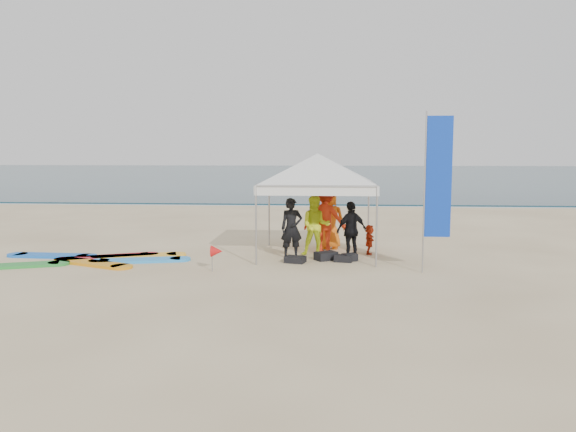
# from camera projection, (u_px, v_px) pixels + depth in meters

# --- Properties ---
(ground) EXTENTS (120.00, 120.00, 0.00)m
(ground) POSITION_uv_depth(u_px,v_px,m) (259.00, 284.00, 12.22)
(ground) COLOR beige
(ground) RESTS_ON ground
(ocean) EXTENTS (160.00, 84.00, 0.08)m
(ocean) POSITION_uv_depth(u_px,v_px,m) (318.00, 174.00, 71.66)
(ocean) COLOR #0C2633
(ocean) RESTS_ON ground
(shoreline_foam) EXTENTS (160.00, 1.20, 0.01)m
(shoreline_foam) POSITION_uv_depth(u_px,v_px,m) (302.00, 205.00, 30.25)
(shoreline_foam) COLOR silver
(shoreline_foam) RESTS_ON ground
(person_black_a) EXTENTS (0.68, 0.53, 1.63)m
(person_black_a) POSITION_uv_depth(u_px,v_px,m) (292.00, 228.00, 15.15)
(person_black_a) COLOR black
(person_black_a) RESTS_ON ground
(person_yellow) EXTENTS (0.83, 0.66, 1.67)m
(person_yellow) POSITION_uv_depth(u_px,v_px,m) (316.00, 226.00, 15.48)
(person_yellow) COLOR #DDF021
(person_yellow) RESTS_ON ground
(person_orange_a) EXTENTS (1.40, 1.01, 1.96)m
(person_orange_a) POSITION_uv_depth(u_px,v_px,m) (325.00, 219.00, 15.94)
(person_orange_a) COLOR red
(person_orange_a) RESTS_ON ground
(person_black_b) EXTENTS (0.97, 0.80, 1.56)m
(person_black_b) POSITION_uv_depth(u_px,v_px,m) (351.00, 230.00, 14.99)
(person_black_b) COLOR black
(person_black_b) RESTS_ON ground
(person_orange_b) EXTENTS (0.94, 0.70, 1.75)m
(person_orange_b) POSITION_uv_depth(u_px,v_px,m) (330.00, 220.00, 16.57)
(person_orange_b) COLOR orange
(person_orange_b) RESTS_ON ground
(person_seated) EXTENTS (0.29, 0.79, 0.84)m
(person_seated) POSITION_uv_depth(u_px,v_px,m) (369.00, 240.00, 15.71)
(person_seated) COLOR red
(person_seated) RESTS_ON ground
(canopy_tent) EXTENTS (4.28, 4.28, 3.23)m
(canopy_tent) POSITION_uv_depth(u_px,v_px,m) (318.00, 154.00, 15.34)
(canopy_tent) COLOR #A5A5A8
(canopy_tent) RESTS_ON ground
(feather_flag) EXTENTS (0.64, 0.04, 3.80)m
(feather_flag) POSITION_uv_depth(u_px,v_px,m) (437.00, 179.00, 13.09)
(feather_flag) COLOR #A5A5A8
(feather_flag) RESTS_ON ground
(marker_pennant) EXTENTS (0.28, 0.28, 0.64)m
(marker_pennant) POSITION_uv_depth(u_px,v_px,m) (217.00, 251.00, 13.43)
(marker_pennant) COLOR #A5A5A8
(marker_pennant) RESTS_ON ground
(gear_pile) EXTENTS (1.94, 0.96, 0.22)m
(gear_pile) POSITION_uv_depth(u_px,v_px,m) (325.00, 258.00, 14.76)
(gear_pile) COLOR black
(gear_pile) RESTS_ON ground
(surfboard_spread) EXTENTS (4.90, 2.62, 0.07)m
(surfboard_spread) POSITION_uv_depth(u_px,v_px,m) (93.00, 259.00, 14.82)
(surfboard_spread) COLOR #258A32
(surfboard_spread) RESTS_ON ground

